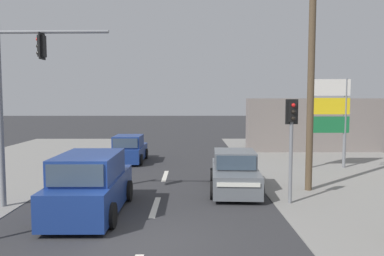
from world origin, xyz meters
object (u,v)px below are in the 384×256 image
at_px(utility_pole_midground_right, 311,62).
at_px(pedestal_signal_right_kerb, 291,133).
at_px(traffic_signal_mast, 16,91).
at_px(hatchback_receding_far, 129,150).
at_px(shopping_plaza_sign, 329,110).
at_px(suv_oncoming_near, 90,186).
at_px(sedan_crossing_left, 235,173).

height_order(utility_pole_midground_right, pedestal_signal_right_kerb, utility_pole_midground_right).
distance_m(traffic_signal_mast, hatchback_receding_far, 9.63).
bearing_deg(shopping_plaza_sign, pedestal_signal_right_kerb, -119.26).
xyz_separation_m(suv_oncoming_near, hatchback_receding_far, (-0.35, 9.57, -0.18)).
bearing_deg(utility_pole_midground_right, pedestal_signal_right_kerb, -123.32).
distance_m(traffic_signal_mast, pedestal_signal_right_kerb, 9.17).
bearing_deg(pedestal_signal_right_kerb, suv_oncoming_near, -170.78).
distance_m(utility_pole_midground_right, shopping_plaza_sign, 5.75).
xyz_separation_m(shopping_plaza_sign, hatchback_receding_far, (-10.56, 1.90, -2.28)).
bearing_deg(pedestal_signal_right_kerb, hatchback_receding_far, 128.87).
height_order(sedan_crossing_left, hatchback_receding_far, sedan_crossing_left).
xyz_separation_m(utility_pole_midground_right, pedestal_signal_right_kerb, (-1.21, -1.83, -2.57)).
xyz_separation_m(utility_pole_midground_right, hatchback_receding_far, (-8.07, 6.68, -4.28)).
xyz_separation_m(traffic_signal_mast, shopping_plaza_sign, (12.76, 6.94, -0.85)).
xyz_separation_m(traffic_signal_mast, sedan_crossing_left, (7.37, 2.18, -3.13)).
bearing_deg(shopping_plaza_sign, suv_oncoming_near, -143.08).
xyz_separation_m(traffic_signal_mast, hatchback_receding_far, (2.19, 8.84, -3.13)).
relative_size(shopping_plaza_sign, suv_oncoming_near, 1.01).
xyz_separation_m(utility_pole_midground_right, sedan_crossing_left, (-2.88, 0.02, -4.28)).
bearing_deg(suv_oncoming_near, traffic_signal_mast, 164.00).
height_order(traffic_signal_mast, pedestal_signal_right_kerb, traffic_signal_mast).
height_order(utility_pole_midground_right, shopping_plaza_sign, utility_pole_midground_right).
relative_size(shopping_plaza_sign, hatchback_receding_far, 1.26).
xyz_separation_m(pedestal_signal_right_kerb, shopping_plaza_sign, (3.71, 6.61, 0.57)).
bearing_deg(sedan_crossing_left, shopping_plaza_sign, 41.48).
relative_size(suv_oncoming_near, hatchback_receding_far, 1.24).
bearing_deg(traffic_signal_mast, suv_oncoming_near, -16.00).
relative_size(traffic_signal_mast, suv_oncoming_near, 1.32).
relative_size(pedestal_signal_right_kerb, sedan_crossing_left, 0.82).
xyz_separation_m(utility_pole_midground_right, shopping_plaza_sign, (2.50, 4.78, -2.00)).
height_order(utility_pole_midground_right, hatchback_receding_far, utility_pole_midground_right).
distance_m(sedan_crossing_left, suv_oncoming_near, 5.64).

